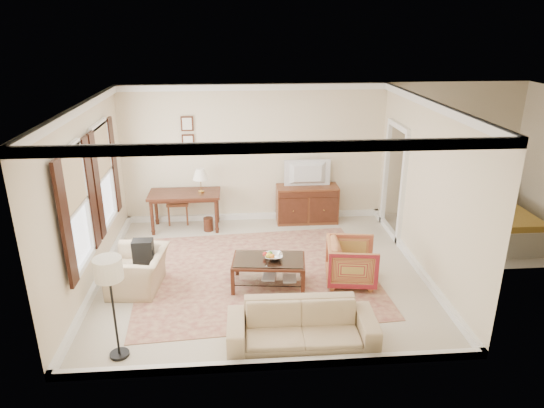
{
  "coord_description": "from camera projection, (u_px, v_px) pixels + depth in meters",
  "views": [
    {
      "loc": [
        -0.41,
        -7.38,
        4.07
      ],
      "look_at": [
        0.2,
        0.3,
        1.15
      ],
      "focal_mm": 32.0,
      "sensor_mm": 36.0,
      "label": 1
    }
  ],
  "objects": [
    {
      "name": "sideboard",
      "position": [
        307.0,
        204.0,
        10.36
      ],
      "size": [
        1.3,
        0.5,
        0.8
      ],
      "primitive_type": "cube",
      "color": "brown",
      "rests_on": "room_shell"
    },
    {
      "name": "tv",
      "position": [
        308.0,
        166.0,
        10.04
      ],
      "size": [
        0.92,
        0.53,
        0.12
      ],
      "primitive_type": "imported",
      "rotation": [
        0.0,
        0.0,
        3.14
      ],
      "color": "black",
      "rests_on": "sideboard"
    },
    {
      "name": "rug",
      "position": [
        256.0,
        274.0,
        8.31
      ],
      "size": [
        4.17,
        3.65,
        0.01
      ],
      "primitive_type": "cube",
      "rotation": [
        0.0,
        0.0,
        0.07
      ],
      "color": "maroon",
      "rests_on": "room_shell"
    },
    {
      "name": "fruit_bowl",
      "position": [
        274.0,
        256.0,
        7.76
      ],
      "size": [
        0.42,
        0.42,
        0.1
      ],
      "primitive_type": "imported",
      "color": "silver",
      "rests_on": "coffee_table"
    },
    {
      "name": "room_shell",
      "position": [
        261.0,
        131.0,
        7.48
      ],
      "size": [
        5.51,
        5.01,
        2.91
      ],
      "color": "beige",
      "rests_on": "ground"
    },
    {
      "name": "annex_bedroom",
      "position": [
        483.0,
        221.0,
        9.63
      ],
      "size": [
        3.0,
        2.7,
        2.9
      ],
      "color": "beige",
      "rests_on": "ground"
    },
    {
      "name": "framed_prints",
      "position": [
        188.0,
        132.0,
        9.87
      ],
      "size": [
        0.25,
        0.04,
        0.68
      ],
      "primitive_type": null,
      "color": "#452013",
      "rests_on": "room_shell"
    },
    {
      "name": "desk_chair",
      "position": [
        178.0,
        199.0,
        10.27
      ],
      "size": [
        0.49,
        0.49,
        1.05
      ],
      "primitive_type": null,
      "rotation": [
        0.0,
        0.0,
        0.1
      ],
      "color": "brown",
      "rests_on": "room_shell"
    },
    {
      "name": "striped_armchair",
      "position": [
        352.0,
        260.0,
        7.91
      ],
      "size": [
        0.84,
        0.88,
        0.81
      ],
      "primitive_type": "imported",
      "rotation": [
        0.0,
        0.0,
        1.43
      ],
      "color": "maroon",
      "rests_on": "room_shell"
    },
    {
      "name": "desk_lamp",
      "position": [
        201.0,
        181.0,
        9.8
      ],
      "size": [
        0.32,
        0.32,
        0.5
      ],
      "primitive_type": null,
      "color": "silver",
      "rests_on": "writing_desk"
    },
    {
      "name": "sofa",
      "position": [
        302.0,
        320.0,
        6.37
      ],
      "size": [
        1.98,
        0.62,
        0.77
      ],
      "primitive_type": "imported",
      "rotation": [
        0.0,
        0.0,
        -0.03
      ],
      "color": "tan",
      "rests_on": "room_shell"
    },
    {
      "name": "book_a",
      "position": [
        263.0,
        276.0,
        7.86
      ],
      "size": [
        0.28,
        0.1,
        0.38
      ],
      "primitive_type": "imported",
      "rotation": [
        0.0,
        0.0,
        -0.23
      ],
      "color": "brown",
      "rests_on": "coffee_table"
    },
    {
      "name": "club_armchair",
      "position": [
        137.0,
        265.0,
        7.72
      ],
      "size": [
        0.75,
        1.05,
        0.86
      ],
      "primitive_type": "imported",
      "rotation": [
        0.0,
        0.0,
        -1.69
      ],
      "color": "tan",
      "rests_on": "room_shell"
    },
    {
      "name": "window_rear",
      "position": [
        104.0,
        175.0,
        8.44
      ],
      "size": [
        0.12,
        1.56,
        1.8
      ],
      "primitive_type": null,
      "color": "#CCB284",
      "rests_on": "room_shell"
    },
    {
      "name": "book_b",
      "position": [
        283.0,
        278.0,
        7.8
      ],
      "size": [
        0.28,
        0.05,
        0.38
      ],
      "primitive_type": "imported",
      "rotation": [
        0.0,
        0.0,
        -0.09
      ],
      "color": "brown",
      "rests_on": "coffee_table"
    },
    {
      "name": "window_front",
      "position": [
        76.0,
        208.0,
        6.95
      ],
      "size": [
        0.12,
        1.56,
        1.8
      ],
      "primitive_type": null,
      "color": "#CCB284",
      "rests_on": "room_shell"
    },
    {
      "name": "backpack",
      "position": [
        143.0,
        249.0,
        7.71
      ],
      "size": [
        0.25,
        0.34,
        0.4
      ],
      "primitive_type": "cube",
      "rotation": [
        0.0,
        0.0,
        -1.65
      ],
      "color": "black",
      "rests_on": "club_armchair"
    },
    {
      "name": "coffee_table",
      "position": [
        269.0,
        265.0,
        7.81
      ],
      "size": [
        1.23,
        0.81,
        0.49
      ],
      "rotation": [
        0.0,
        0.0,
        -0.12
      ],
      "color": "#452013",
      "rests_on": "room_shell"
    },
    {
      "name": "floor_lamp",
      "position": [
        109.0,
        276.0,
        5.87
      ],
      "size": [
        0.35,
        0.35,
        1.41
      ],
      "color": "black",
      "rests_on": "room_shell"
    },
    {
      "name": "writing_desk",
      "position": [
        185.0,
        198.0,
        9.9
      ],
      "size": [
        1.45,
        0.72,
        0.79
      ],
      "color": "#452013",
      "rests_on": "room_shell"
    },
    {
      "name": "doorway",
      "position": [
        394.0,
        183.0,
        9.57
      ],
      "size": [
        0.1,
        1.12,
        2.25
      ],
      "primitive_type": null,
      "color": "white",
      "rests_on": "room_shell"
    }
  ]
}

